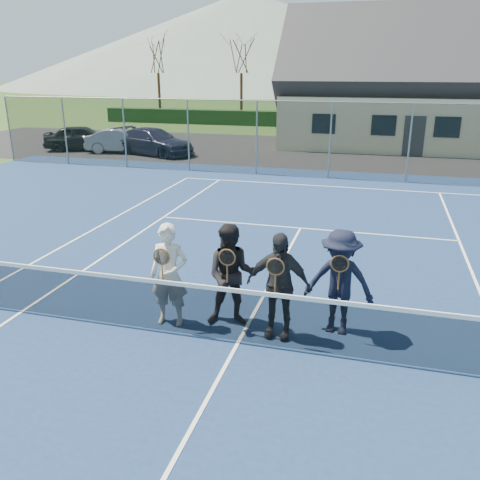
{
  "coord_description": "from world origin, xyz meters",
  "views": [
    {
      "loc": [
        1.97,
        -7.02,
        4.26
      ],
      "look_at": [
        -0.39,
        1.5,
        1.25
      ],
      "focal_mm": 38.0,
      "sensor_mm": 36.0,
      "label": 1
    }
  ],
  "objects_px": {
    "player_b": "(232,276)",
    "player_c": "(278,285)",
    "clubhouse": "(426,73)",
    "player_a": "(169,275)",
    "car_a": "(82,138)",
    "player_d": "(339,282)",
    "car_c": "(154,142)",
    "car_b": "(122,141)",
    "tennis_net": "(239,313)"
  },
  "relations": [
    {
      "from": "clubhouse",
      "to": "tennis_net",
      "type": "bearing_deg",
      "value": -99.46
    },
    {
      "from": "clubhouse",
      "to": "player_a",
      "type": "xyz_separation_m",
      "value": [
        -5.32,
        -23.66,
        -3.07
      ]
    },
    {
      "from": "player_b",
      "to": "player_c",
      "type": "bearing_deg",
      "value": -12.73
    },
    {
      "from": "car_b",
      "to": "player_c",
      "type": "xyz_separation_m",
      "value": [
        11.72,
        -16.83,
        0.31
      ]
    },
    {
      "from": "player_a",
      "to": "player_d",
      "type": "bearing_deg",
      "value": 9.27
    },
    {
      "from": "tennis_net",
      "to": "clubhouse",
      "type": "height_order",
      "value": "clubhouse"
    },
    {
      "from": "tennis_net",
      "to": "clubhouse",
      "type": "xyz_separation_m",
      "value": [
        4.0,
        24.0,
        3.45
      ]
    },
    {
      "from": "tennis_net",
      "to": "car_c",
      "type": "bearing_deg",
      "value": 118.59
    },
    {
      "from": "car_a",
      "to": "player_a",
      "type": "distance_m",
      "value": 21.02
    },
    {
      "from": "clubhouse",
      "to": "player_c",
      "type": "xyz_separation_m",
      "value": [
        -3.45,
        -23.6,
        -3.07
      ]
    },
    {
      "from": "tennis_net",
      "to": "player_d",
      "type": "relative_size",
      "value": 6.49
    },
    {
      "from": "player_c",
      "to": "tennis_net",
      "type": "bearing_deg",
      "value": -144.15
    },
    {
      "from": "tennis_net",
      "to": "player_b",
      "type": "xyz_separation_m",
      "value": [
        -0.28,
        0.59,
        0.38
      ]
    },
    {
      "from": "player_b",
      "to": "car_a",
      "type": "bearing_deg",
      "value": 128.46
    },
    {
      "from": "car_b",
      "to": "tennis_net",
      "type": "bearing_deg",
      "value": -159.74
    },
    {
      "from": "car_b",
      "to": "clubhouse",
      "type": "relative_size",
      "value": 0.24
    },
    {
      "from": "clubhouse",
      "to": "player_b",
      "type": "xyz_separation_m",
      "value": [
        -4.28,
        -23.41,
        -3.07
      ]
    },
    {
      "from": "tennis_net",
      "to": "player_a",
      "type": "height_order",
      "value": "player_a"
    },
    {
      "from": "player_c",
      "to": "player_d",
      "type": "xyz_separation_m",
      "value": [
        0.94,
        0.39,
        -0.0
      ]
    },
    {
      "from": "clubhouse",
      "to": "player_d",
      "type": "xyz_separation_m",
      "value": [
        -2.5,
        -23.2,
        -3.07
      ]
    },
    {
      "from": "player_a",
      "to": "player_c",
      "type": "xyz_separation_m",
      "value": [
        1.87,
        0.07,
        -0.0
      ]
    },
    {
      "from": "tennis_net",
      "to": "player_c",
      "type": "xyz_separation_m",
      "value": [
        0.55,
        0.4,
        0.38
      ]
    },
    {
      "from": "player_c",
      "to": "player_d",
      "type": "distance_m",
      "value": 1.02
    },
    {
      "from": "player_a",
      "to": "clubhouse",
      "type": "bearing_deg",
      "value": 77.34
    },
    {
      "from": "car_b",
      "to": "player_b",
      "type": "xyz_separation_m",
      "value": [
        10.88,
        -16.64,
        0.31
      ]
    },
    {
      "from": "player_b",
      "to": "player_d",
      "type": "bearing_deg",
      "value": 6.54
    },
    {
      "from": "player_a",
      "to": "tennis_net",
      "type": "bearing_deg",
      "value": -14.23
    },
    {
      "from": "car_c",
      "to": "car_a",
      "type": "bearing_deg",
      "value": 103.73
    },
    {
      "from": "clubhouse",
      "to": "player_a",
      "type": "height_order",
      "value": "clubhouse"
    },
    {
      "from": "car_b",
      "to": "player_a",
      "type": "distance_m",
      "value": 19.56
    },
    {
      "from": "car_b",
      "to": "car_a",
      "type": "bearing_deg",
      "value": 74.03
    },
    {
      "from": "car_a",
      "to": "player_d",
      "type": "height_order",
      "value": "player_d"
    },
    {
      "from": "car_a",
      "to": "player_b",
      "type": "xyz_separation_m",
      "value": [
        13.33,
        -16.79,
        0.25
      ]
    },
    {
      "from": "clubhouse",
      "to": "player_a",
      "type": "relative_size",
      "value": 8.67
    },
    {
      "from": "car_c",
      "to": "player_d",
      "type": "distance_m",
      "value": 19.51
    },
    {
      "from": "car_a",
      "to": "player_d",
      "type": "relative_size",
      "value": 2.19
    },
    {
      "from": "car_c",
      "to": "player_a",
      "type": "relative_size",
      "value": 2.54
    },
    {
      "from": "car_a",
      "to": "car_c",
      "type": "distance_m",
      "value": 4.34
    },
    {
      "from": "player_b",
      "to": "player_c",
      "type": "relative_size",
      "value": 1.0
    },
    {
      "from": "car_c",
      "to": "player_d",
      "type": "relative_size",
      "value": 2.54
    },
    {
      "from": "car_b",
      "to": "car_c",
      "type": "xyz_separation_m",
      "value": [
        1.88,
        -0.19,
        0.05
      ]
    },
    {
      "from": "clubhouse",
      "to": "car_a",
      "type": "bearing_deg",
      "value": -159.39
    },
    {
      "from": "player_a",
      "to": "player_c",
      "type": "height_order",
      "value": "same"
    },
    {
      "from": "tennis_net",
      "to": "player_b",
      "type": "bearing_deg",
      "value": 115.55
    },
    {
      "from": "car_b",
      "to": "car_c",
      "type": "bearing_deg",
      "value": -108.51
    },
    {
      "from": "car_c",
      "to": "player_b",
      "type": "relative_size",
      "value": 2.54
    },
    {
      "from": "car_b",
      "to": "player_b",
      "type": "bearing_deg",
      "value": -159.5
    },
    {
      "from": "player_d",
      "to": "player_c",
      "type": "bearing_deg",
      "value": -157.41
    },
    {
      "from": "car_a",
      "to": "player_a",
      "type": "relative_size",
      "value": 2.19
    },
    {
      "from": "car_a",
      "to": "clubhouse",
      "type": "height_order",
      "value": "clubhouse"
    }
  ]
}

